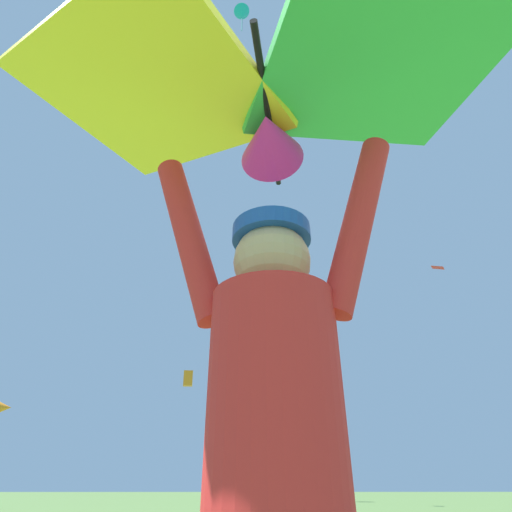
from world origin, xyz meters
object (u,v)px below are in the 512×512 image
Objects in this scene: distant_kite_orange_mid_right at (188,378)px; distant_kite_teal_far_center at (114,110)px; kite_flyer_person at (277,476)px; distant_kite_red_mid_left at (438,267)px; held_stunt_kite at (266,91)px; distant_kite_red_low_left at (255,333)px; distant_kite_yellow_low_right at (249,246)px; distant_kite_teal_overhead_distant at (242,14)px.

distant_kite_orange_mid_right is 0.61× the size of distant_kite_teal_far_center.
kite_flyer_person is 26.71m from distant_kite_teal_far_center.
distant_kite_red_mid_left is 0.24× the size of distant_kite_teal_far_center.
distant_kite_red_low_left is (0.36, 26.53, 8.12)m from held_stunt_kite.
distant_kite_red_low_left reaches higher than distant_kite_orange_mid_right.
kite_flyer_person is at bearing -61.89° from distant_kite_teal_far_center.
kite_flyer_person is at bearing -89.72° from distant_kite_yellow_low_right.
held_stunt_kite is 0.90× the size of distant_kite_teal_far_center.
distant_kite_teal_far_center is at bearing -98.83° from distant_kite_orange_mid_right.
held_stunt_kite is 1.47× the size of distant_kite_orange_mid_right.
held_stunt_kite is at bearing -87.01° from distant_kite_teal_overhead_distant.
distant_kite_teal_far_center reaches higher than held_stunt_kite.
distant_kite_teal_overhead_distant reaches higher than distant_kite_red_mid_left.
kite_flyer_person is 0.89× the size of distant_kite_teal_far_center.
distant_kite_yellow_low_right is at bearing 90.28° from kite_flyer_person.
held_stunt_kite is 1.05× the size of distant_kite_teal_overhead_distant.
distant_kite_teal_overhead_distant is 3.59× the size of distant_kite_red_mid_left.
distant_kite_teal_overhead_distant reaches higher than distant_kite_yellow_low_right.
distant_kite_teal_overhead_distant is 2.03× the size of distant_kite_red_low_left.
distant_kite_red_mid_left is (6.92, 11.88, 6.97)m from kite_flyer_person.
distant_kite_teal_far_center is (-15.36, 3.93, 12.84)m from distant_kite_red_mid_left.
held_stunt_kite is 25.87m from distant_kite_teal_far_center.
distant_kite_teal_far_center is at bearing 165.66° from distant_kite_red_mid_left.
held_stunt_kite is 24.56m from distant_kite_yellow_low_right.
distant_kite_yellow_low_right is 0.92× the size of distant_kite_red_mid_left.
distant_kite_yellow_low_right reaches higher than distant_kite_red_mid_left.
distant_kite_orange_mid_right is at bearing 98.82° from kite_flyer_person.
distant_kite_red_low_left reaches higher than kite_flyer_person.
distant_kite_teal_far_center reaches higher than distant_kite_orange_mid_right.
distant_kite_red_mid_left is (6.58, -14.57, -2.37)m from distant_kite_red_low_left.
kite_flyer_person is 25.12m from distant_kite_yellow_low_right.
distant_kite_yellow_low_right is at bearing 90.24° from held_stunt_kite.
held_stunt_kite is 4.06× the size of distant_kite_yellow_low_right.
distant_kite_yellow_low_right is at bearing 87.47° from distant_kite_teal_overhead_distant.
held_stunt_kite is 14.98m from distant_kite_red_mid_left.
distant_kite_red_mid_left is at bearing 59.77° from kite_flyer_person.
kite_flyer_person is at bearing 80.42° from held_stunt_kite.
distant_kite_teal_far_center is at bearing 146.47° from distant_kite_teal_overhead_distant.
distant_kite_orange_mid_right is (-5.34, 13.87, -5.36)m from distant_kite_yellow_low_right.
distant_kite_red_low_left is 16.16m from distant_kite_red_mid_left.
distant_kite_red_mid_left is at bearing -61.95° from distant_kite_orange_mid_right.
distant_kite_teal_overhead_distant is at bearing -78.75° from distant_kite_orange_mid_right.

